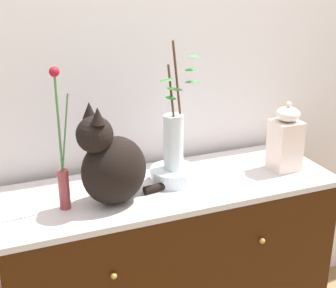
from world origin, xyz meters
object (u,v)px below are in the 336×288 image
Objects in this scene: sideboard at (168,276)px; vase_slim_green at (63,169)px; bowl_porcelain at (173,175)px; vase_glass_clear at (174,138)px; cat_sitting at (111,164)px; jar_lidded_porcelain at (286,139)px.

vase_slim_green is at bearing -174.40° from sideboard.
bowl_porcelain is 0.17m from vase_glass_clear.
cat_sitting is 2.19× the size of bowl_porcelain.
cat_sitting reaches higher than bowl_porcelain.
vase_slim_green is 0.97m from jar_lidded_porcelain.
sideboard is 0.75m from vase_slim_green.
bowl_porcelain is 0.62× the size of jar_lidded_porcelain.
bowl_porcelain is 0.36× the size of vase_glass_clear.
bowl_porcelain is at bearing 17.59° from cat_sitting.
vase_slim_green reaches higher than cat_sitting.
cat_sitting is 0.18m from vase_slim_green.
bowl_porcelain is 0.52m from jar_lidded_porcelain.
vase_slim_green reaches higher than sideboard.
cat_sitting is 1.37× the size of jar_lidded_porcelain.
bowl_porcelain is (0.29, 0.09, -0.13)m from cat_sitting.
vase_slim_green reaches higher than jar_lidded_porcelain.
vase_glass_clear is (0.03, 0.02, 0.64)m from sideboard.
vase_slim_green is 0.49m from bowl_porcelain.
bowl_porcelain is at bearing 172.77° from jar_lidded_porcelain.
vase_slim_green is (-0.18, 0.03, -0.00)m from cat_sitting.
vase_glass_clear reaches higher than vase_slim_green.
jar_lidded_porcelain is (0.79, 0.03, -0.02)m from cat_sitting.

